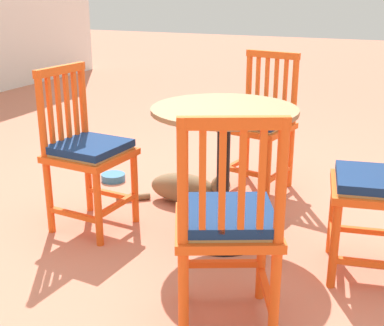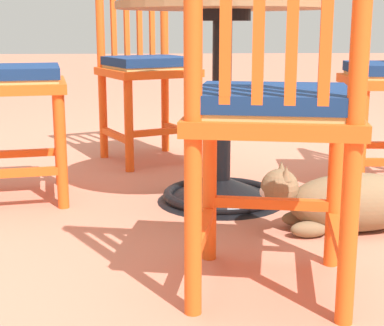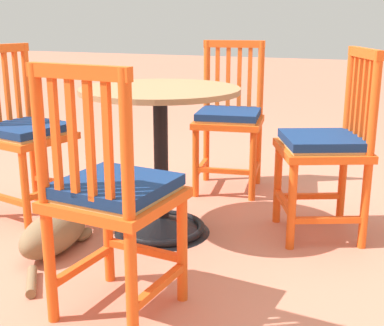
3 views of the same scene
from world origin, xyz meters
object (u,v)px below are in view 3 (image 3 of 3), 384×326
orange_chair_near_fence (229,119)px  orange_chair_facing_out (112,197)px  tabby_cat (59,230)px  orange_chair_by_planter (24,134)px  cafe_table (161,178)px  orange_chair_at_corner (326,147)px

orange_chair_near_fence → orange_chair_facing_out: (-0.09, 1.54, 0.00)m
tabby_cat → orange_chair_near_fence: bearing=-110.9°
orange_chair_near_fence → orange_chair_by_planter: same height
tabby_cat → cafe_table: bearing=-135.1°
tabby_cat → orange_chair_at_corner: bearing=-149.7°
orange_chair_facing_out → cafe_table: bearing=-77.1°
cafe_table → orange_chair_facing_out: 0.78m
orange_chair_by_planter → tabby_cat: (-0.43, 0.32, -0.35)m
orange_chair_at_corner → orange_chair_near_fence: bearing=-37.8°
cafe_table → tabby_cat: (0.36, 0.36, -0.19)m
orange_chair_near_fence → orange_chair_at_corner: 0.84m
cafe_table → orange_chair_at_corner: 0.81m
cafe_table → orange_chair_near_fence: size_ratio=0.83×
orange_chair_near_fence → orange_chair_at_corner: (-0.66, 0.51, 0.00)m
cafe_table → orange_chair_by_planter: orange_chair_by_planter is taller
orange_chair_at_corner → tabby_cat: 1.32m
orange_chair_by_planter → tabby_cat: 0.65m
orange_chair_at_corner → tabby_cat: bearing=30.3°
orange_chair_near_fence → orange_chair_at_corner: same height
orange_chair_near_fence → orange_chair_by_planter: (0.87, 0.83, 0.00)m
cafe_table → orange_chair_facing_out: orange_chair_facing_out is taller
orange_chair_near_fence → orange_chair_at_corner: size_ratio=1.00×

